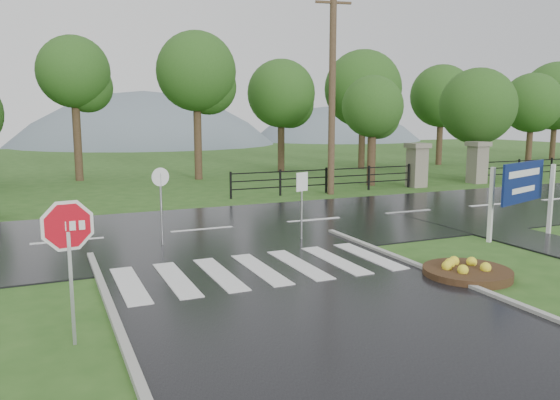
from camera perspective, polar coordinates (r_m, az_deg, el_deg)
name	(u,v)px	position (r m, az deg, el deg)	size (l,w,h in m)	color
ground	(382,356)	(8.78, 10.61, -15.76)	(120.00, 120.00, 0.00)	#2B551C
main_road	(202,231)	(17.55, -8.14, -3.20)	(90.00, 8.00, 0.04)	black
walkway	(554,246)	(17.20, 26.75, -4.32)	(2.20, 11.00, 0.04)	black
crosswalk	(260,269)	(12.93, -2.07, -7.21)	(6.50, 2.80, 0.02)	silver
pillar_west	(417,164)	(28.70, 14.13, 3.66)	(1.00, 1.00, 2.24)	gray
pillar_east	(477,161)	(31.31, 19.93, 3.81)	(1.00, 1.00, 2.24)	gray
fence_west	(326,178)	(25.86, 4.85, 2.35)	(9.58, 0.08, 1.20)	black
hills	(115,264)	(74.51, -16.88, -6.46)	(102.00, 48.00, 48.00)	slate
treeline	(151,181)	(31.26, -13.36, 1.93)	(83.20, 5.20, 10.00)	#214C17
stop_sign	(68,238)	(9.11, -21.24, -3.71)	(1.10, 0.20, 2.49)	#939399
estate_billboard	(523,186)	(17.57, 24.05, 1.33)	(2.53, 0.92, 2.29)	silver
flower_bed	(467,271)	(13.16, 18.97, -7.02)	(1.97, 1.97, 0.39)	#332111
reg_sign_small	(302,192)	(15.78, 2.30, 0.83)	(0.43, 0.16, 2.01)	#939399
reg_sign_round	(161,197)	(15.42, -12.33, 0.32)	(0.50, 0.15, 2.22)	#939399
utility_pole_east	(332,91)	(25.27, 5.47, 11.27)	(1.64, 0.44, 9.29)	#473523
entrance_tree_left	(373,107)	(28.78, 9.66, 9.51)	(3.16, 3.16, 5.66)	#3D2B1C
entrance_tree_right	(478,106)	(33.15, 19.94, 9.17)	(4.26, 4.26, 6.28)	#3D2B1C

